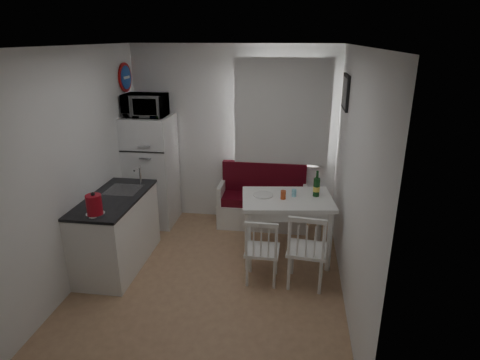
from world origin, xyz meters
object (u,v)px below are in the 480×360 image
object	(u,v)px
microwave	(145,105)
kettle	(94,205)
chair_right	(308,244)
dining_table	(287,204)
fridge	(152,171)
chair_left	(262,245)
kitchen_counter	(117,231)
wine_bottle	(317,184)
bench	(263,205)

from	to	relation	value
microwave	kettle	distance (m)	1.89
chair_right	kettle	world-z (taller)	kettle
dining_table	fridge	distance (m)	2.17
chair_right	kettle	bearing A→B (deg)	-165.60
chair_left	microwave	bearing A→B (deg)	142.54
kitchen_counter	wine_bottle	bearing A→B (deg)	13.14
microwave	chair_left	bearing A→B (deg)	-38.23
dining_table	chair_right	distance (m)	0.73
bench	wine_bottle	xyz separation A→B (m)	(0.72, -0.80, 0.68)
dining_table	wine_bottle	world-z (taller)	wine_bottle
chair_left	kettle	size ratio (longest dim) A/B	1.67
dining_table	wine_bottle	distance (m)	0.45
dining_table	wine_bottle	size ratio (longest dim) A/B	3.64
bench	chair_right	distance (m)	1.70
wine_bottle	kettle	bearing A→B (deg)	-154.94
bench	fridge	bearing A→B (deg)	-176.16
bench	microwave	bearing A→B (deg)	-174.43
fridge	chair_left	bearing A→B (deg)	-39.22
kettle	dining_table	bearing A→B (deg)	26.55
kitchen_counter	chair_left	world-z (taller)	kitchen_counter
bench	chair_right	bearing A→B (deg)	-68.30
kitchen_counter	chair_left	size ratio (longest dim) A/B	3.03
chair_right	fridge	size ratio (longest dim) A/B	0.30
chair_left	wine_bottle	bearing A→B (deg)	52.25
kitchen_counter	bench	world-z (taller)	kitchen_counter
dining_table	chair_left	xyz separation A→B (m)	(-0.25, -0.65, -0.23)
bench	microwave	size ratio (longest dim) A/B	2.29
bench	chair_right	xyz separation A→B (m)	(0.62, -1.56, 0.25)
microwave	chair_right	bearing A→B (deg)	-31.73
chair_right	microwave	xyz separation A→B (m)	(-2.27, 1.40, 1.23)
chair_right	dining_table	bearing A→B (deg)	116.68
bench	chair_right	size ratio (longest dim) A/B	2.68
microwave	kettle	size ratio (longest dim) A/B	2.18
bench	wine_bottle	bearing A→B (deg)	-47.88
dining_table	chair_left	distance (m)	0.74
chair_left	wine_bottle	xyz separation A→B (m)	(0.60, 0.75, 0.48)
kitchen_counter	fridge	world-z (taller)	fridge
fridge	wine_bottle	world-z (taller)	fridge
chair_left	chair_right	xyz separation A→B (m)	(0.50, -0.01, 0.06)
kitchen_counter	kettle	bearing A→B (deg)	-84.72
kettle	wine_bottle	distance (m)	2.58
microwave	kitchen_counter	bearing A→B (deg)	-90.94
chair_left	chair_right	bearing A→B (deg)	-0.35
kitchen_counter	wine_bottle	distance (m)	2.51
fridge	wine_bottle	bearing A→B (deg)	-16.20
wine_bottle	kitchen_counter	bearing A→B (deg)	-166.86
kitchen_counter	wine_bottle	size ratio (longest dim) A/B	4.04
kettle	fridge	bearing A→B (deg)	90.97
chair_right	kettle	size ratio (longest dim) A/B	1.87
chair_left	fridge	distance (m)	2.30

